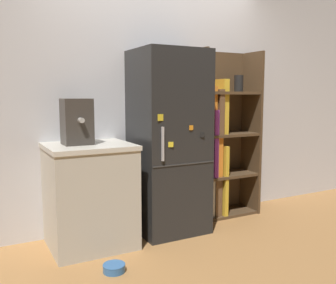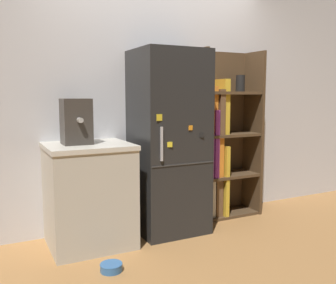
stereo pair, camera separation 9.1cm
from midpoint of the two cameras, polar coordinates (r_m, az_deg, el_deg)
The scene contains 7 objects.
ground_plane at distance 3.72m, azimuth 0.43°, elevation -13.80°, with size 16.00×16.00×0.00m, color #A87542.
wall_back at distance 3.90m, azimuth -2.91°, elevation 6.67°, with size 8.00×0.05×2.60m.
refrigerator at distance 3.63m, azimuth -0.65°, elevation -0.01°, with size 0.65×0.64×1.76m.
bookshelf at distance 4.12m, azimuth 6.65°, elevation -0.22°, with size 0.75×0.36×1.81m.
kitchen_counter at distance 3.41m, azimuth -12.59°, elevation -7.89°, with size 0.73×0.67×0.91m.
espresso_machine at distance 3.31m, azimuth -14.49°, elevation 3.03°, with size 0.24×0.29×0.39m.
pet_bowl at distance 3.02m, azimuth -9.12°, elevation -18.36°, with size 0.17×0.17×0.06m.
Camera 1 is at (-1.70, -3.04, 1.33)m, focal length 40.00 mm.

